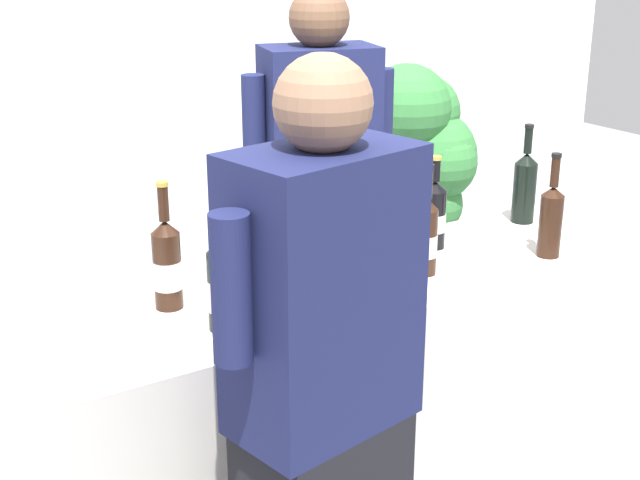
% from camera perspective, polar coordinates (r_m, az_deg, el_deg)
% --- Properties ---
extents(wall_back, '(8.00, 0.10, 2.80)m').
position_cam_1_polar(wall_back, '(4.80, -17.24, 12.45)').
color(wall_back, white).
rests_on(wall_back, ground_plane).
extents(counter, '(2.30, 0.55, 0.92)m').
position_cam_1_polar(counter, '(2.78, -0.16, -12.04)').
color(counter, beige).
rests_on(counter, ground_plane).
extents(wine_bottle_0, '(0.08, 0.08, 0.33)m').
position_cam_1_polar(wine_bottle_0, '(2.28, -6.35, -2.96)').
color(wine_bottle_0, black).
rests_on(wine_bottle_0, counter).
extents(wine_bottle_1, '(0.08, 0.08, 0.31)m').
position_cam_1_polar(wine_bottle_1, '(2.89, 7.38, 1.68)').
color(wine_bottle_1, black).
rests_on(wine_bottle_1, counter).
extents(wine_bottle_2, '(0.08, 0.08, 0.35)m').
position_cam_1_polar(wine_bottle_2, '(3.20, 13.14, 3.47)').
color(wine_bottle_2, black).
rests_on(wine_bottle_2, counter).
extents(wine_bottle_3, '(0.07, 0.07, 0.34)m').
position_cam_1_polar(wine_bottle_3, '(2.88, 14.75, 1.36)').
color(wine_bottle_3, black).
rests_on(wine_bottle_3, counter).
extents(wine_bottle_4, '(0.07, 0.07, 0.34)m').
position_cam_1_polar(wine_bottle_4, '(2.66, 6.84, 0.34)').
color(wine_bottle_4, black).
rests_on(wine_bottle_4, counter).
extents(wine_bottle_5, '(0.08, 0.08, 0.36)m').
position_cam_1_polar(wine_bottle_5, '(2.43, -9.89, -1.55)').
color(wine_bottle_5, black).
rests_on(wine_bottle_5, counter).
extents(wine_glass, '(0.07, 0.07, 0.18)m').
position_cam_1_polar(wine_glass, '(2.51, 4.11, -0.69)').
color(wine_glass, silver).
rests_on(wine_glass, counter).
extents(person_server, '(0.54, 0.33, 1.74)m').
position_cam_1_polar(person_server, '(3.22, -0.05, 0.25)').
color(person_server, black).
rests_on(person_server, ground_plane).
extents(person_guest, '(0.55, 0.31, 1.69)m').
position_cam_1_polar(person_guest, '(2.03, 0.17, -12.85)').
color(person_guest, black).
rests_on(person_guest, ground_plane).
extents(potted_shrub, '(0.56, 0.51, 1.33)m').
position_cam_1_polar(potted_shrub, '(4.31, 6.69, 4.62)').
color(potted_shrub, brown).
rests_on(potted_shrub, ground_plane).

